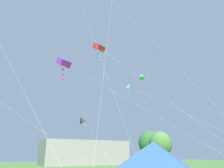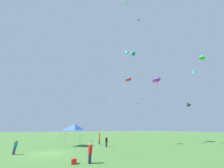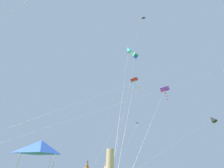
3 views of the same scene
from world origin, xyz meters
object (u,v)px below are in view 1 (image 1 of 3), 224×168
at_px(kite_purple_box_5, 64,63).
at_px(kite_red_box_8, 99,48).
at_px(kite_green_diamond_9, 141,76).
at_px(kite_cyan_diamond_6, 129,86).
at_px(festival_tent, 154,156).
at_px(kite_black_diamond_4, 82,120).

distance_m(kite_purple_box_5, kite_red_box_8, 8.92).
height_order(kite_purple_box_5, kite_green_diamond_9, kite_purple_box_5).
bearing_deg(kite_purple_box_5, kite_red_box_8, -82.70).
bearing_deg(kite_purple_box_5, kite_cyan_diamond_6, -1.14).
distance_m(festival_tent, kite_black_diamond_4, 23.69).
bearing_deg(kite_black_diamond_4, kite_green_diamond_9, -30.20).
bearing_deg(kite_cyan_diamond_6, festival_tent, -119.19).
relative_size(festival_tent, kite_purple_box_5, 0.18).
xyz_separation_m(festival_tent, kite_green_diamond_9, (12.44, 18.31, 11.19)).
xyz_separation_m(kite_black_diamond_4, kite_red_box_8, (-2.94, -12.66, 4.77)).
xyz_separation_m(kite_cyan_diamond_6, kite_red_box_8, (-8.36, -8.51, 0.17)).
height_order(kite_black_diamond_4, kite_cyan_diamond_6, kite_cyan_diamond_6).
relative_size(kite_cyan_diamond_6, kite_red_box_8, 1.99).
height_order(festival_tent, kite_green_diamond_9, kite_green_diamond_9).
bearing_deg(kite_cyan_diamond_6, kite_purple_box_5, 178.86).
bearing_deg(kite_purple_box_5, kite_black_diamond_4, 44.40).
relative_size(festival_tent, kite_cyan_diamond_6, 0.14).
bearing_deg(kite_green_diamond_9, festival_tent, -124.19).
distance_m(kite_black_diamond_4, kite_green_diamond_9, 10.82).
relative_size(festival_tent, kite_red_box_8, 0.27).
distance_m(kite_black_diamond_4, kite_purple_box_5, 8.55).
distance_m(kite_purple_box_5, kite_green_diamond_9, 11.57).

